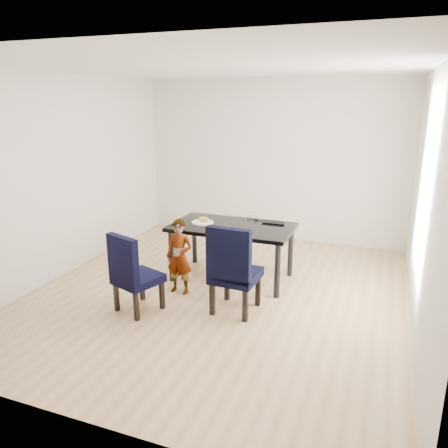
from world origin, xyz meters
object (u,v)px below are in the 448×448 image
at_px(plate, 203,222).
at_px(chair_left, 138,272).
at_px(child, 179,257).
at_px(laptop, 274,221).
at_px(chair_right, 236,268).
at_px(dining_table, 232,252).

bearing_deg(plate, chair_left, -102.51).
height_order(child, laptop, child).
height_order(chair_right, child, chair_right).
bearing_deg(chair_right, plate, 135.45).
bearing_deg(laptop, child, 48.19).
bearing_deg(laptop, chair_right, 85.73).
distance_m(dining_table, plate, 0.56).
xyz_separation_m(dining_table, chair_left, (-0.69, -1.25, 0.09)).
distance_m(chair_left, plate, 1.29).
distance_m(dining_table, laptop, 0.71).
height_order(chair_left, chair_right, chair_right).
bearing_deg(dining_table, chair_left, -118.71).
distance_m(child, laptop, 1.40).
relative_size(dining_table, laptop, 5.11).
height_order(dining_table, plate, plate).
bearing_deg(dining_table, child, -125.20).
bearing_deg(chair_left, child, 88.98).
height_order(chair_left, child, child).
height_order(dining_table, chair_left, chair_left).
xyz_separation_m(chair_left, plate, (0.27, 1.23, 0.29)).
height_order(dining_table, laptop, laptop).
relative_size(dining_table, plate, 5.46).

